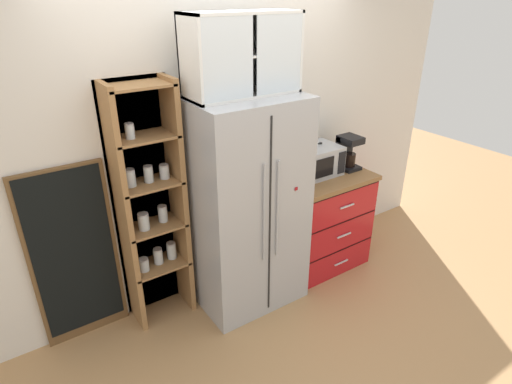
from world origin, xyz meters
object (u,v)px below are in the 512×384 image
(refrigerator, at_px, (246,205))
(mug_red, at_px, (327,171))
(coffee_maker, at_px, (347,152))
(mug_cream, at_px, (322,168))
(bottle_clear, at_px, (320,159))
(chalkboard_menu, at_px, (74,256))
(microwave, at_px, (315,161))
(bottle_cobalt, at_px, (318,159))

(refrigerator, xyz_separation_m, mug_red, (0.86, -0.01, 0.09))
(coffee_maker, relative_size, mug_red, 2.58)
(mug_cream, bearing_deg, refrigerator, -175.54)
(mug_cream, distance_m, bottle_clear, 0.09)
(chalkboard_menu, bearing_deg, mug_cream, -6.40)
(coffee_maker, relative_size, chalkboard_menu, 0.23)
(mug_red, distance_m, chalkboard_menu, 2.16)
(coffee_maker, bearing_deg, mug_cream, 172.99)
(mug_cream, height_order, chalkboard_menu, chalkboard_menu)
(mug_red, xyz_separation_m, bottle_clear, (-0.00, 0.11, 0.08))
(coffee_maker, xyz_separation_m, mug_cream, (-0.27, 0.03, -0.11))
(bottle_clear, bearing_deg, microwave, -162.72)
(coffee_maker, xyz_separation_m, bottle_cobalt, (-0.27, 0.08, -0.04))
(bottle_cobalt, bearing_deg, mug_red, -89.16)
(coffee_maker, xyz_separation_m, chalkboard_menu, (-2.39, 0.27, -0.38))
(coffee_maker, relative_size, bottle_cobalt, 1.17)
(coffee_maker, xyz_separation_m, mug_red, (-0.27, -0.04, -0.11))
(refrigerator, relative_size, chalkboard_menu, 1.26)
(refrigerator, xyz_separation_m, bottle_cobalt, (0.85, 0.12, 0.16))
(mug_red, height_order, chalkboard_menu, chalkboard_menu)
(refrigerator, height_order, bottle_cobalt, refrigerator)
(mug_red, bearing_deg, bottle_cobalt, 90.84)
(bottle_clear, height_order, chalkboard_menu, chalkboard_menu)
(microwave, relative_size, mug_red, 3.66)
(bottle_cobalt, relative_size, chalkboard_menu, 0.19)
(mug_red, bearing_deg, chalkboard_menu, 171.65)
(mug_red, bearing_deg, mug_cream, 90.05)
(microwave, height_order, mug_red, microwave)
(bottle_clear, bearing_deg, coffee_maker, -13.68)
(bottle_cobalt, bearing_deg, mug_cream, -87.99)
(bottle_cobalt, bearing_deg, bottle_clear, -90.00)
(bottle_cobalt, xyz_separation_m, chalkboard_menu, (-2.12, 0.19, -0.34))
(mug_red, height_order, mug_cream, mug_cream)
(refrigerator, bearing_deg, mug_red, -0.45)
(microwave, xyz_separation_m, mug_red, (0.08, -0.08, -0.09))
(coffee_maker, bearing_deg, chalkboard_menu, 173.54)
(refrigerator, bearing_deg, microwave, 5.56)
(bottle_clear, distance_m, bottle_cobalt, 0.02)
(microwave, bearing_deg, mug_cream, -6.23)
(microwave, distance_m, coffee_maker, 0.35)
(microwave, relative_size, bottle_cobalt, 1.66)
(microwave, xyz_separation_m, coffee_maker, (0.35, -0.04, 0.03))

